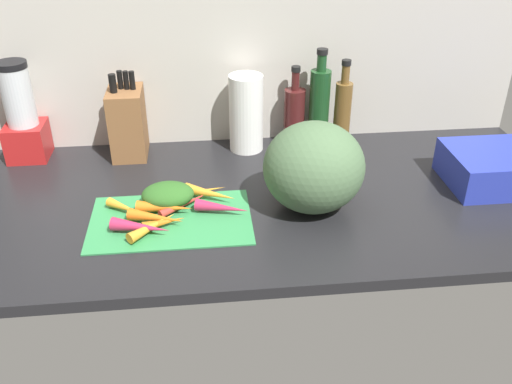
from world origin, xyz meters
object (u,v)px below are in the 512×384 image
knife_block (128,122)px  dish_rack (499,167)px  carrot_4 (222,208)px  carrot_2 (141,227)px  winter_squash (314,167)px  blender_appliance (23,118)px  carrot_8 (165,208)px  carrot_7 (194,192)px  carrot_9 (125,208)px  carrot_1 (210,193)px  carrot_5 (156,218)px  cutting_board (171,219)px  carrot_0 (185,203)px  paper_towel_roll (246,113)px  carrot_3 (153,226)px  bottle_0 (294,115)px  carrot_6 (164,222)px  bottle_2 (342,113)px  bottle_1 (319,106)px

knife_block → dish_rack: size_ratio=0.91×
dish_rack → knife_block: bearing=164.2°
carrot_4 → carrot_2: bearing=-160.8°
winter_squash → blender_appliance: 90.28cm
carrot_4 → carrot_8: 14.85cm
carrot_7 → carrot_9: carrot_9 is taller
carrot_1 → carrot_9: carrot_1 is taller
carrot_5 → cutting_board: bearing=28.6°
carrot_0 → paper_towel_roll: 41.47cm
carrot_3 → carrot_7: carrot_3 is taller
paper_towel_roll → bottle_0: bearing=9.1°
carrot_6 → carrot_9: size_ratio=0.96×
bottle_2 → knife_block: bearing=178.7°
carrot_7 → carrot_8: carrot_8 is taller
carrot_1 → winter_squash: size_ratio=0.56×
carrot_8 → carrot_6: bearing=-89.8°
carrot_0 → bottle_2: size_ratio=0.57×
carrot_0 → carrot_3: size_ratio=1.11×
carrot_8 → bottle_0: bearing=44.8°
bottle_1 → cutting_board: bearing=-138.9°
winter_squash → paper_towel_roll: paper_towel_roll is taller
bottle_1 → dish_rack: (46.11, -30.23, -8.45)cm
carrot_0 → carrot_6: 10.26cm
cutting_board → carrot_7: 12.70cm
carrot_6 → carrot_7: size_ratio=0.60×
blender_appliance → dish_rack: (136.82, -31.16, -8.18)cm
dish_rack → carrot_0: bearing=-176.7°
carrot_8 → blender_appliance: 58.72cm
carrot_5 → knife_block: bearing=103.1°
carrot_2 → carrot_6: (5.50, 2.36, -0.52)cm
bottle_1 → carrot_5: bearing=-139.7°
carrot_0 → knife_block: bearing=116.0°
cutting_board → paper_towel_roll: (23.22, 40.29, 11.75)cm
cutting_board → carrot_1: bearing=39.8°
carrot_0 → carrot_9: (-15.62, -0.83, 0.18)cm
carrot_2 → carrot_4: carrot_2 is taller
carrot_5 → carrot_6: (2.01, -1.74, -0.40)cm
paper_towel_roll → bottle_2: bearing=-3.2°
carrot_9 → bottle_2: (65.30, 34.32, 9.72)cm
cutting_board → blender_appliance: size_ratio=1.35×
bottle_1 → carrot_9: bearing=-148.2°
carrot_1 → knife_block: knife_block is taller
dish_rack → bottle_2: bearing=143.9°
carrot_2 → carrot_7: 21.50cm
carrot_1 → carrot_3: size_ratio=1.00×
carrot_6 → carrot_7: 16.55cm
carrot_7 → knife_block: size_ratio=0.67×
carrot_2 → winter_squash: bearing=11.2°
carrot_8 → blender_appliance: bearing=137.9°
carrot_2 → carrot_8: carrot_2 is taller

